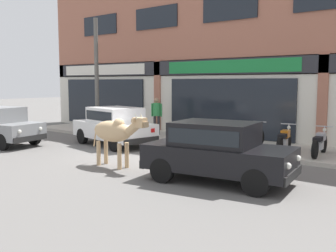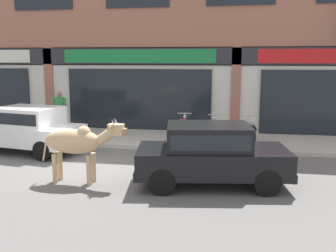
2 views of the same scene
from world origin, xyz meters
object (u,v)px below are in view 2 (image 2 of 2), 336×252
(car_0, at_px, (211,152))
(motorcycle_2, at_px, (251,132))
(motorcycle_0, at_px, (181,129))
(car_2, at_px, (27,127))
(motorcycle_1, at_px, (217,131))
(pedestrian, at_px, (60,107))
(cow, at_px, (77,142))

(car_0, distance_m, motorcycle_2, 4.48)
(motorcycle_0, bearing_deg, car_0, -72.98)
(car_2, distance_m, motorcycle_2, 7.31)
(motorcycle_0, xyz_separation_m, motorcycle_1, (1.26, -0.12, 0.00))
(motorcycle_0, bearing_deg, pedestrian, 174.25)
(motorcycle_1, relative_size, motorcycle_2, 0.99)
(car_0, relative_size, motorcycle_0, 2.08)
(car_2, height_order, motorcycle_1, car_2)
(car_2, xyz_separation_m, pedestrian, (-0.15, 2.65, 0.30))
(car_2, height_order, motorcycle_0, car_2)
(pedestrian, bearing_deg, cow, -60.73)
(motorcycle_0, distance_m, motorcycle_1, 1.26)
(car_0, xyz_separation_m, pedestrian, (-6.12, 4.90, 0.30))
(car_2, relative_size, motorcycle_1, 2.11)
(motorcycle_1, distance_m, motorcycle_2, 1.13)
(car_2, xyz_separation_m, motorcycle_1, (5.87, 2.05, -0.30))
(motorcycle_0, height_order, motorcycle_1, same)
(car_2, xyz_separation_m, motorcycle_2, (7.00, 2.10, -0.30))
(motorcycle_0, distance_m, pedestrian, 4.83)
(cow, relative_size, car_2, 0.57)
(car_0, xyz_separation_m, motorcycle_2, (1.03, 4.35, -0.30))
(cow, height_order, motorcycle_2, cow)
(motorcycle_2, height_order, pedestrian, pedestrian)
(car_0, xyz_separation_m, motorcycle_0, (-1.35, 4.42, -0.30))
(car_2, bearing_deg, motorcycle_1, 19.24)
(cow, distance_m, pedestrian, 6.06)
(cow, bearing_deg, motorcycle_0, 69.43)
(cow, height_order, motorcycle_1, cow)
(motorcycle_1, bearing_deg, pedestrian, 174.31)
(motorcycle_0, height_order, motorcycle_2, same)
(motorcycle_0, xyz_separation_m, motorcycle_2, (2.38, -0.07, 0.00))
(car_0, height_order, pedestrian, pedestrian)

